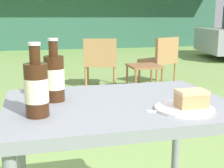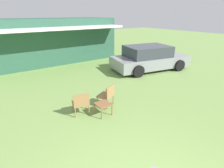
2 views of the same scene
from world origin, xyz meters
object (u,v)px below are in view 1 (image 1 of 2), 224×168
object	(u,v)px
garden_side_table	(144,68)
patio_table	(118,123)
wicker_chair_plain	(161,58)
cake_on_plate	(188,103)
wicker_chair_cushioned	(100,60)
cola_bottle_near	(54,77)
cola_bottle_far	(36,88)

from	to	relation	value
garden_side_table	patio_table	bearing A→B (deg)	-111.72
wicker_chair_plain	cake_on_plate	bearing A→B (deg)	43.08
patio_table	cake_on_plate	xyz separation A→B (m)	(0.21, -0.16, 0.11)
wicker_chair_cushioned	wicker_chair_plain	bearing A→B (deg)	-167.08
garden_side_table	cola_bottle_near	bearing A→B (deg)	-115.94
wicker_chair_plain	cola_bottle_far	distance (m)	4.16
wicker_chair_cushioned	patio_table	size ratio (longest dim) A/B	0.88
patio_table	wicker_chair_plain	bearing A→B (deg)	64.60
patio_table	cola_bottle_far	xyz separation A→B (m)	(-0.31, -0.11, 0.18)
wicker_chair_plain	cake_on_plate	xyz separation A→B (m)	(-1.46, -3.69, 0.34)
garden_side_table	cake_on_plate	world-z (taller)	cake_on_plate
wicker_chair_cushioned	cola_bottle_near	bearing A→B (deg)	88.91
garden_side_table	cola_bottle_far	world-z (taller)	cola_bottle_far
garden_side_table	cola_bottle_far	bearing A→B (deg)	-115.66
wicker_chair_plain	cola_bottle_far	bearing A→B (deg)	36.11
garden_side_table	patio_table	distance (m)	3.37
wicker_chair_cushioned	cola_bottle_far	xyz separation A→B (m)	(-0.99, -3.65, 0.42)
wicker_chair_cushioned	cake_on_plate	bearing A→B (deg)	96.54
patio_table	cola_bottle_near	bearing A→B (deg)	162.16
cola_bottle_near	wicker_chair_cushioned	bearing A→B (deg)	75.20
wicker_chair_plain	garden_side_table	world-z (taller)	wicker_chair_plain
wicker_chair_plain	garden_side_table	distance (m)	0.61
wicker_chair_plain	cola_bottle_near	xyz separation A→B (m)	(-1.91, -3.45, 0.42)
cola_bottle_near	wicker_chair_plain	bearing A→B (deg)	61.01
cola_bottle_near	cola_bottle_far	xyz separation A→B (m)	(-0.07, -0.18, 0.00)
wicker_chair_cushioned	cake_on_plate	xyz separation A→B (m)	(-0.47, -3.70, 0.35)
wicker_chair_plain	cola_bottle_far	xyz separation A→B (m)	(-1.98, -3.63, 0.42)
wicker_chair_plain	cola_bottle_far	world-z (taller)	cola_bottle_far
garden_side_table	cola_bottle_far	xyz separation A→B (m)	(-1.55, -3.22, 0.51)
cola_bottle_far	cake_on_plate	bearing A→B (deg)	-6.07
cake_on_plate	wicker_chair_cushioned	bearing A→B (deg)	82.82
wicker_chair_plain	garden_side_table	bearing A→B (deg)	18.38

